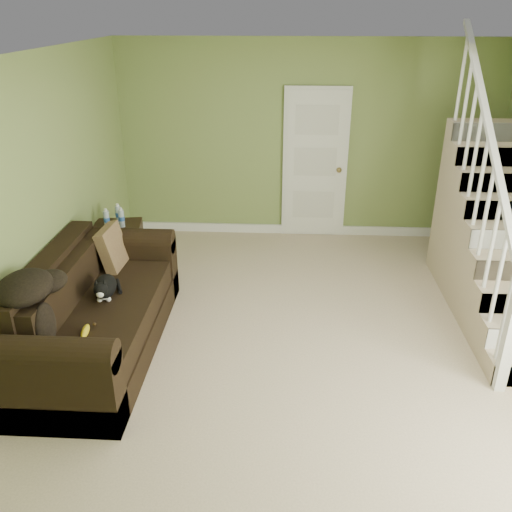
# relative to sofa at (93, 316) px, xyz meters

# --- Properties ---
(floor) EXTENTS (5.00, 5.50, 0.01)m
(floor) POSITION_rel_sofa_xyz_m (2.02, 0.23, -0.35)
(floor) COLOR tan
(floor) RESTS_ON ground
(ceiling) EXTENTS (5.00, 5.50, 0.01)m
(ceiling) POSITION_rel_sofa_xyz_m (2.02, 0.23, 2.25)
(ceiling) COLOR white
(ceiling) RESTS_ON wall_back
(wall_back) EXTENTS (5.00, 0.04, 2.60)m
(wall_back) POSITION_rel_sofa_xyz_m (2.02, 2.98, 0.95)
(wall_back) COLOR #7B924E
(wall_back) RESTS_ON floor
(wall_front) EXTENTS (5.00, 0.04, 2.60)m
(wall_front) POSITION_rel_sofa_xyz_m (2.02, -2.52, 0.95)
(wall_front) COLOR #7B924E
(wall_front) RESTS_ON floor
(wall_left) EXTENTS (0.04, 5.50, 2.60)m
(wall_left) POSITION_rel_sofa_xyz_m (-0.48, 0.23, 0.95)
(wall_left) COLOR #7B924E
(wall_left) RESTS_ON floor
(baseboard_back) EXTENTS (5.00, 0.04, 0.12)m
(baseboard_back) POSITION_rel_sofa_xyz_m (2.02, 2.95, -0.29)
(baseboard_back) COLOR white
(baseboard_back) RESTS_ON floor
(baseboard_left) EXTENTS (0.04, 5.50, 0.12)m
(baseboard_left) POSITION_rel_sofa_xyz_m (-0.45, 0.23, -0.29)
(baseboard_left) COLOR white
(baseboard_left) RESTS_ON floor
(door) EXTENTS (0.86, 0.12, 2.02)m
(door) POSITION_rel_sofa_xyz_m (2.12, 2.94, 0.65)
(door) COLOR white
(door) RESTS_ON floor
(staircase) EXTENTS (1.00, 2.51, 2.82)m
(staircase) POSITION_rel_sofa_xyz_m (4.02, 1.20, 0.29)
(staircase) COLOR tan
(staircase) RESTS_ON floor
(sofa) EXTENTS (1.01, 2.34, 0.93)m
(sofa) POSITION_rel_sofa_xyz_m (0.00, 0.00, 0.00)
(sofa) COLOR black
(sofa) RESTS_ON floor
(side_table) EXTENTS (0.60, 0.60, 0.87)m
(side_table) POSITION_rel_sofa_xyz_m (-0.20, 1.51, -0.03)
(side_table) COLOR black
(side_table) RESTS_ON floor
(cat) EXTENTS (0.29, 0.53, 0.26)m
(cat) POSITION_rel_sofa_xyz_m (0.10, 0.09, 0.25)
(cat) COLOR black
(cat) RESTS_ON sofa
(banana) EXTENTS (0.09, 0.22, 0.06)m
(banana) POSITION_rel_sofa_xyz_m (0.13, -0.53, 0.18)
(banana) COLOR gold
(banana) RESTS_ON sofa
(throw_pillow) EXTENTS (0.23, 0.44, 0.45)m
(throw_pillow) POSITION_rel_sofa_xyz_m (-0.01, 0.75, 0.35)
(throw_pillow) COLOR #4F2F1F
(throw_pillow) RESTS_ON sofa
(throw_blanket) EXTENTS (0.41, 0.54, 0.22)m
(throw_blanket) POSITION_rel_sofa_xyz_m (-0.26, -0.60, 0.61)
(throw_blanket) COLOR black
(throw_blanket) RESTS_ON sofa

